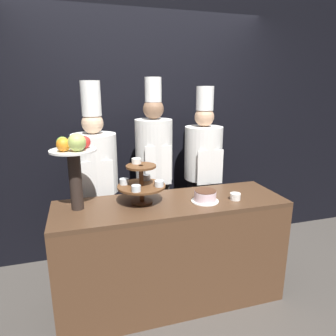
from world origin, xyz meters
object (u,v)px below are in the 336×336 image
cup_white (235,196)px  chef_center_right (203,169)px  tiered_stand (141,183)px  fruit_pedestal (74,158)px  cake_round (205,196)px  chef_left (96,179)px  chef_center_left (154,167)px

cup_white → chef_center_right: bearing=89.2°
tiered_stand → fruit_pedestal: (-0.48, 0.01, 0.23)m
cake_round → cup_white: (0.25, -0.03, -0.02)m
fruit_pedestal → chef_left: bearing=73.0°
fruit_pedestal → chef_center_right: size_ratio=0.32×
chef_center_left → chef_center_right: (0.51, 0.00, -0.05)m
fruit_pedestal → cake_round: size_ratio=2.65×
cake_round → tiered_stand: bearing=166.1°
fruit_pedestal → chef_center_left: chef_center_left is taller
cake_round → chef_center_left: (-0.25, 0.66, 0.08)m
cup_white → chef_center_right: (0.01, 0.69, 0.05)m
cup_white → chef_left: 1.26m
chef_left → chef_center_right: (1.06, 0.00, 0.01)m
chef_left → cake_round: bearing=-39.6°
cup_white → chef_center_left: bearing=125.7°
fruit_pedestal → chef_left: chef_left is taller
cake_round → cup_white: bearing=-7.4°
cake_round → chef_left: 1.04m
tiered_stand → fruit_pedestal: 0.53m
cup_white → chef_center_right: chef_center_right is taller
chef_left → fruit_pedestal: bearing=-107.0°
cake_round → chef_center_right: size_ratio=0.12×
chef_left → tiered_stand: bearing=-59.9°
cake_round → chef_center_right: bearing=68.6°
fruit_pedestal → chef_center_right: 1.37m
cup_white → chef_center_left: chef_center_left is taller
fruit_pedestal → cup_white: bearing=-7.5°
tiered_stand → chef_center_left: chef_center_left is taller
cup_white → chef_left: chef_left is taller
chef_center_right → tiered_stand: bearing=-144.0°
tiered_stand → chef_center_left: bearing=66.3°
tiered_stand → cake_round: (0.49, -0.12, -0.12)m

